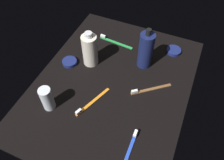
{
  "coord_description": "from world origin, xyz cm",
  "views": [
    {
      "loc": [
        -55.0,
        -23.78,
        77.75
      ],
      "look_at": [
        0.0,
        0.0,
        3.0
      ],
      "focal_mm": 36.49,
      "sensor_mm": 36.0,
      "label": 1
    }
  ],
  "objects_px": {
    "deodorant_stick": "(47,99)",
    "toothbrush_blue": "(129,150)",
    "lotion_bottle": "(146,50)",
    "cream_tin_left": "(174,51)",
    "cream_tin_right": "(70,62)",
    "bodywash_bottle": "(90,50)",
    "toothbrush_orange": "(91,103)",
    "toothbrush_brown": "(149,89)",
    "toothbrush_green": "(114,41)"
  },
  "relations": [
    {
      "from": "deodorant_stick",
      "to": "toothbrush_blue",
      "type": "height_order",
      "value": "deodorant_stick"
    },
    {
      "from": "lotion_bottle",
      "to": "cream_tin_left",
      "type": "xyz_separation_m",
      "value": [
        0.13,
        -0.11,
        -0.08
      ]
    },
    {
      "from": "cream_tin_left",
      "to": "cream_tin_right",
      "type": "relative_size",
      "value": 1.04
    },
    {
      "from": "lotion_bottle",
      "to": "bodywash_bottle",
      "type": "distance_m",
      "value": 0.24
    },
    {
      "from": "toothbrush_blue",
      "to": "cream_tin_left",
      "type": "bearing_deg",
      "value": -2.33
    },
    {
      "from": "lotion_bottle",
      "to": "toothbrush_orange",
      "type": "relative_size",
      "value": 1.17
    },
    {
      "from": "deodorant_stick",
      "to": "cream_tin_left",
      "type": "xyz_separation_m",
      "value": [
        0.5,
        -0.38,
        -0.05
      ]
    },
    {
      "from": "bodywash_bottle",
      "to": "deodorant_stick",
      "type": "relative_size",
      "value": 1.6
    },
    {
      "from": "deodorant_stick",
      "to": "toothbrush_brown",
      "type": "relative_size",
      "value": 0.74
    },
    {
      "from": "toothbrush_orange",
      "to": "cream_tin_left",
      "type": "xyz_separation_m",
      "value": [
        0.43,
        -0.23,
        0.0
      ]
    },
    {
      "from": "toothbrush_blue",
      "to": "toothbrush_orange",
      "type": "height_order",
      "value": "same"
    },
    {
      "from": "toothbrush_brown",
      "to": "cream_tin_left",
      "type": "bearing_deg",
      "value": -8.64
    },
    {
      "from": "bodywash_bottle",
      "to": "deodorant_stick",
      "type": "xyz_separation_m",
      "value": [
        -0.28,
        0.04,
        -0.02
      ]
    },
    {
      "from": "deodorant_stick",
      "to": "toothbrush_blue",
      "type": "bearing_deg",
      "value": -97.27
    },
    {
      "from": "cream_tin_left",
      "to": "toothbrush_brown",
      "type": "bearing_deg",
      "value": 171.36
    },
    {
      "from": "toothbrush_brown",
      "to": "toothbrush_green",
      "type": "bearing_deg",
      "value": 49.12
    },
    {
      "from": "toothbrush_orange",
      "to": "cream_tin_left",
      "type": "relative_size",
      "value": 2.47
    },
    {
      "from": "lotion_bottle",
      "to": "cream_tin_right",
      "type": "bearing_deg",
      "value": 112.72
    },
    {
      "from": "lotion_bottle",
      "to": "toothbrush_brown",
      "type": "xyz_separation_m",
      "value": [
        -0.13,
        -0.07,
        -0.08
      ]
    },
    {
      "from": "lotion_bottle",
      "to": "toothbrush_blue",
      "type": "relative_size",
      "value": 1.12
    },
    {
      "from": "lotion_bottle",
      "to": "deodorant_stick",
      "type": "distance_m",
      "value": 0.46
    },
    {
      "from": "cream_tin_left",
      "to": "toothbrush_green",
      "type": "bearing_deg",
      "value": 99.88
    },
    {
      "from": "toothbrush_brown",
      "to": "cream_tin_right",
      "type": "bearing_deg",
      "value": 89.66
    },
    {
      "from": "lotion_bottle",
      "to": "cream_tin_right",
      "type": "height_order",
      "value": "lotion_bottle"
    },
    {
      "from": "lotion_bottle",
      "to": "toothbrush_brown",
      "type": "distance_m",
      "value": 0.17
    },
    {
      "from": "toothbrush_brown",
      "to": "cream_tin_right",
      "type": "height_order",
      "value": "toothbrush_brown"
    },
    {
      "from": "lotion_bottle",
      "to": "toothbrush_blue",
      "type": "xyz_separation_m",
      "value": [
        -0.41,
        -0.09,
        -0.08
      ]
    },
    {
      "from": "toothbrush_green",
      "to": "cream_tin_right",
      "type": "xyz_separation_m",
      "value": [
        -0.21,
        0.13,
        0.0
      ]
    },
    {
      "from": "bodywash_bottle",
      "to": "toothbrush_green",
      "type": "height_order",
      "value": "bodywash_bottle"
    },
    {
      "from": "lotion_bottle",
      "to": "toothbrush_brown",
      "type": "relative_size",
      "value": 1.37
    },
    {
      "from": "lotion_bottle",
      "to": "toothbrush_blue",
      "type": "bearing_deg",
      "value": -168.36
    },
    {
      "from": "deodorant_stick",
      "to": "toothbrush_orange",
      "type": "relative_size",
      "value": 0.63
    },
    {
      "from": "lotion_bottle",
      "to": "toothbrush_orange",
      "type": "distance_m",
      "value": 0.33
    },
    {
      "from": "bodywash_bottle",
      "to": "cream_tin_left",
      "type": "xyz_separation_m",
      "value": [
        0.22,
        -0.34,
        -0.07
      ]
    },
    {
      "from": "deodorant_stick",
      "to": "toothbrush_green",
      "type": "relative_size",
      "value": 0.6
    },
    {
      "from": "deodorant_stick",
      "to": "toothbrush_green",
      "type": "bearing_deg",
      "value": -10.94
    },
    {
      "from": "lotion_bottle",
      "to": "bodywash_bottle",
      "type": "bearing_deg",
      "value": 110.47
    },
    {
      "from": "toothbrush_orange",
      "to": "toothbrush_brown",
      "type": "distance_m",
      "value": 0.25
    },
    {
      "from": "lotion_bottle",
      "to": "toothbrush_blue",
      "type": "height_order",
      "value": "lotion_bottle"
    },
    {
      "from": "bodywash_bottle",
      "to": "deodorant_stick",
      "type": "bearing_deg",
      "value": 171.56
    },
    {
      "from": "deodorant_stick",
      "to": "bodywash_bottle",
      "type": "bearing_deg",
      "value": -8.44
    },
    {
      "from": "bodywash_bottle",
      "to": "cream_tin_right",
      "type": "height_order",
      "value": "bodywash_bottle"
    },
    {
      "from": "bodywash_bottle",
      "to": "toothbrush_brown",
      "type": "distance_m",
      "value": 0.31
    },
    {
      "from": "deodorant_stick",
      "to": "toothbrush_blue",
      "type": "xyz_separation_m",
      "value": [
        -0.05,
        -0.36,
        -0.05
      ]
    },
    {
      "from": "toothbrush_orange",
      "to": "cream_tin_left",
      "type": "distance_m",
      "value": 0.49
    },
    {
      "from": "toothbrush_brown",
      "to": "deodorant_stick",
      "type": "bearing_deg",
      "value": 124.65
    },
    {
      "from": "bodywash_bottle",
      "to": "toothbrush_blue",
      "type": "xyz_separation_m",
      "value": [
        -0.33,
        -0.31,
        -0.07
      ]
    },
    {
      "from": "cream_tin_left",
      "to": "deodorant_stick",
      "type": "bearing_deg",
      "value": 142.94
    },
    {
      "from": "bodywash_bottle",
      "to": "toothbrush_brown",
      "type": "relative_size",
      "value": 1.18
    },
    {
      "from": "toothbrush_brown",
      "to": "lotion_bottle",
      "type": "bearing_deg",
      "value": 26.35
    }
  ]
}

